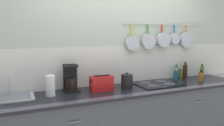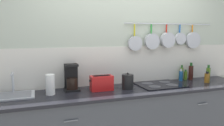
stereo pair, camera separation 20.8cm
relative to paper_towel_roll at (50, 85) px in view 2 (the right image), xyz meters
The scene contains 15 objects.
wall_back 1.08m from the paper_towel_roll, 16.52° to the left, with size 7.20×0.16×2.60m.
cabinet_base 1.16m from the paper_towel_roll, ahead, with size 3.30×0.62×0.87m.
countertop 1.01m from the paper_towel_roll, ahead, with size 3.34×0.64×0.03m.
sink_basin 0.42m from the paper_towel_roll, 169.75° to the left, with size 0.46×0.35×0.25m.
paper_towel_roll is the anchor object (origin of this frame).
coffee_maker 0.29m from the paper_towel_roll, 26.23° to the left, with size 0.18×0.18×0.32m.
toaster 0.60m from the paper_towel_roll, ahead, with size 0.29×0.13×0.18m.
kettle 0.93m from the paper_towel_roll, ahead, with size 0.15×0.15×0.21m.
cooktop 1.43m from the paper_towel_roll, ahead, with size 0.59×0.48×0.01m.
bottle_vinegar 1.87m from the paper_towel_roll, ahead, with size 0.06×0.06×0.17m.
bottle_olive_oil 1.94m from the paper_towel_roll, ahead, with size 0.05×0.05×0.22m.
bottle_dish_soap 2.00m from the paper_towel_roll, ahead, with size 0.05×0.05×0.15m.
bottle_sesame_oil 2.06m from the paper_towel_roll, ahead, with size 0.07×0.07×0.26m.
bottle_hot_sauce 2.14m from the paper_towel_roll, ahead, with size 0.07×0.07×0.16m.
bottle_cooking_wine 2.21m from the paper_towel_roll, ahead, with size 0.06×0.06×0.24m.
Camera 2 is at (-1.13, -2.44, 1.58)m, focal length 35.00 mm.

